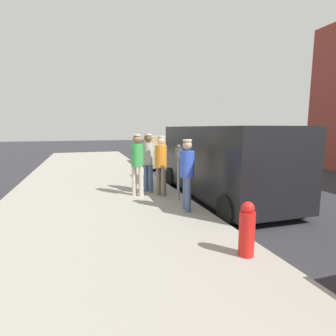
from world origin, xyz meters
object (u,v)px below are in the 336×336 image
at_px(pedestrian_in_gray, 148,159).
at_px(parked_van, 222,160).
at_px(fire_hydrant, 247,230).
at_px(parked_sedan_behind, 160,152).
at_px(pedestrian_in_orange, 161,162).
at_px(pedestrian_in_blue, 187,170).
at_px(pedestrian_in_green, 137,161).
at_px(parking_meter_near, 179,163).

height_order(pedestrian_in_gray, parked_van, parked_van).
bearing_deg(fire_hydrant, parked_van, -113.79).
height_order(parked_van, parked_sedan_behind, parked_van).
distance_m(pedestrian_in_orange, fire_hydrant, 3.98).
xyz_separation_m(pedestrian_in_blue, parked_van, (-1.63, -1.23, 0.04)).
bearing_deg(pedestrian_in_blue, parked_van, -142.80).
distance_m(pedestrian_in_orange, parked_van, 1.84).
distance_m(pedestrian_in_green, fire_hydrant, 4.25).
distance_m(parking_meter_near, fire_hydrant, 3.37).
xyz_separation_m(pedestrian_in_blue, fire_hydrant, (-0.03, 2.40, -0.55)).
height_order(parked_van, fire_hydrant, parked_van).
bearing_deg(pedestrian_in_green, pedestrian_in_orange, 164.02).
bearing_deg(pedestrian_in_gray, parked_sedan_behind, -109.34).
bearing_deg(pedestrian_in_orange, pedestrian_in_gray, -67.24).
distance_m(parked_sedan_behind, fire_hydrant, 11.11).
distance_m(parked_van, fire_hydrant, 4.01).
height_order(pedestrian_in_blue, parked_van, parked_van).
relative_size(parking_meter_near, parked_sedan_behind, 0.34).
relative_size(pedestrian_in_gray, parked_sedan_behind, 0.40).
xyz_separation_m(pedestrian_in_green, parked_van, (-2.47, 0.49, -0.02)).
bearing_deg(pedestrian_in_blue, pedestrian_in_green, -63.92).
distance_m(parking_meter_near, pedestrian_in_orange, 0.70).
bearing_deg(parking_meter_near, parked_sedan_behind, -102.64).
relative_size(pedestrian_in_green, pedestrian_in_blue, 1.05).
relative_size(parking_meter_near, fire_hydrant, 1.77).
xyz_separation_m(pedestrian_in_gray, parked_van, (-2.05, 0.86, -0.02)).
xyz_separation_m(pedestrian_in_orange, parked_sedan_behind, (-2.03, -7.03, -0.40)).
relative_size(pedestrian_in_blue, parked_sedan_behind, 0.38).
distance_m(pedestrian_in_blue, fire_hydrant, 2.46).
height_order(pedestrian_in_green, fire_hydrant, pedestrian_in_green).
bearing_deg(pedestrian_in_orange, pedestrian_in_blue, 97.12).
relative_size(parked_van, parked_sedan_behind, 1.17).
relative_size(pedestrian_in_orange, pedestrian_in_gray, 0.97).
bearing_deg(fire_hydrant, pedestrian_in_blue, -89.39).
height_order(pedestrian_in_orange, fire_hydrant, pedestrian_in_orange).
height_order(parking_meter_near, parked_sedan_behind, parking_meter_near).
height_order(parked_sedan_behind, fire_hydrant, parked_sedan_behind).
xyz_separation_m(pedestrian_in_gray, parked_sedan_behind, (-2.27, -6.46, -0.43)).
bearing_deg(pedestrian_in_green, parked_sedan_behind, -111.41).
bearing_deg(pedestrian_in_blue, parked_sedan_behind, -102.13).
relative_size(parking_meter_near, pedestrian_in_blue, 0.90).
relative_size(pedestrian_in_gray, pedestrian_in_blue, 1.05).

